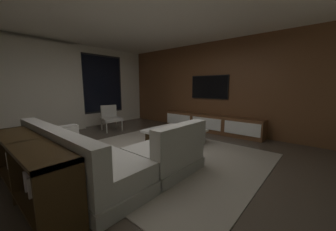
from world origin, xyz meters
TOP-DOWN VIEW (x-y plane):
  - floor at (0.00, 0.00)m, footprint 9.20×9.20m
  - back_wall_with_window at (-0.06, 3.62)m, footprint 6.60×0.30m
  - media_wall at (3.06, 0.00)m, footprint 0.12×7.80m
  - ceiling at (0.00, 0.00)m, footprint 8.20×8.20m
  - area_rug at (0.35, -0.10)m, footprint 3.20×3.80m
  - sectional_couch at (-0.88, -0.06)m, footprint 1.98×2.50m
  - coffee_table at (1.09, 0.11)m, footprint 1.16×1.16m
  - book_stack_on_coffee_table at (1.21, -0.08)m, footprint 0.30×0.19m
  - accent_chair_near_window at (0.91, 2.56)m, footprint 0.66×0.67m
  - media_console at (2.77, 0.05)m, footprint 0.46×3.10m
  - mounted_tv at (2.95, 0.25)m, footprint 0.05×1.23m
  - console_table_behind_couch at (-1.79, 0.07)m, footprint 0.40×2.10m

SIDE VIEW (x-z plane):
  - floor at x=0.00m, z-range 0.00..0.00m
  - area_rug at x=0.35m, z-range 0.00..0.01m
  - coffee_table at x=1.09m, z-range 0.01..0.37m
  - media_console at x=2.77m, z-range -0.01..0.51m
  - sectional_couch at x=-0.88m, z-range -0.12..0.70m
  - book_stack_on_coffee_table at x=1.21m, z-range 0.36..0.45m
  - console_table_behind_couch at x=-1.79m, z-range 0.05..0.79m
  - accent_chair_near_window at x=0.91m, z-range 0.04..0.82m
  - back_wall_with_window at x=-0.06m, z-range -0.01..2.69m
  - media_wall at x=3.06m, z-range 0.00..2.70m
  - mounted_tv at x=2.95m, z-range 1.00..1.70m
  - ceiling at x=0.00m, z-range 2.70..2.70m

